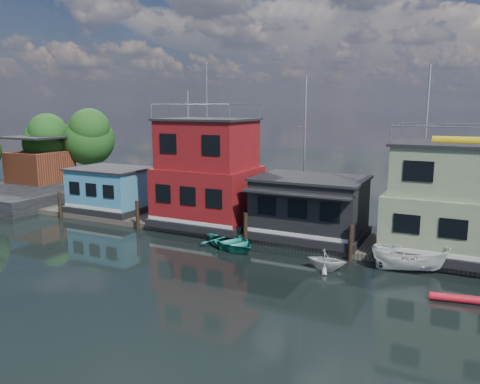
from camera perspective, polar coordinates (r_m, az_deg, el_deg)
The scene contains 13 objects.
ground at distance 22.06m, azimuth -0.44°, elevation -14.11°, with size 160.00×160.00×0.00m, color black.
dock at distance 32.50m, azimuth 9.24°, elevation -5.69°, with size 48.00×5.00×0.40m, color #595147.
houseboat_blue at distance 40.94m, azimuth -15.46°, elevation 0.29°, with size 6.40×4.90×3.66m.
houseboat_red at distance 35.05m, azimuth -3.95°, elevation 2.13°, with size 7.40×5.90×11.86m.
houseboat_dark at distance 32.09m, azimuth 8.49°, elevation -1.80°, with size 7.40×6.10×4.06m.
houseboat_green at distance 30.41m, azimuth 24.89°, elevation -1.17°, with size 8.40×5.90×7.03m.
pilings at distance 29.79m, azimuth 7.06°, elevation -5.33°, with size 42.28×0.28×2.20m.
background_masts at distance 36.32m, azimuth 19.55°, elevation 4.15°, with size 36.40×0.16×12.00m.
shore at distance 52.45m, azimuth -23.09°, elevation 3.54°, with size 12.40×15.72×8.24m.
dinghy_white at distance 27.15m, azimuth 10.46°, elevation -8.12°, with size 1.97×2.28×1.20m, color silver.
red_kayak at distance 24.93m, azimuth 25.13°, elevation -11.69°, with size 0.39×0.39×2.64m, color red.
motorboat at distance 27.97m, azimuth 19.99°, elevation -7.60°, with size 1.56×4.16×1.61m, color white.
dinghy_teal at distance 30.65m, azimuth -1.07°, elevation -6.06°, with size 3.11×4.36×0.90m, color #248576.
Camera 1 is at (9.10, -17.88, 9.18)m, focal length 35.00 mm.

